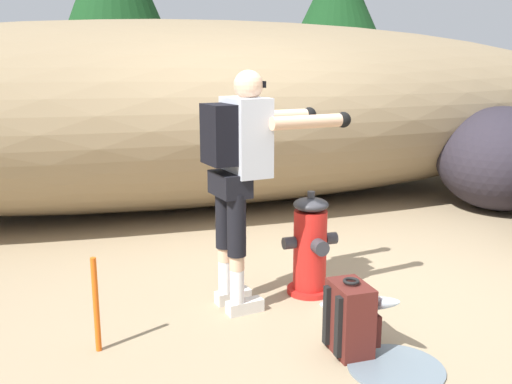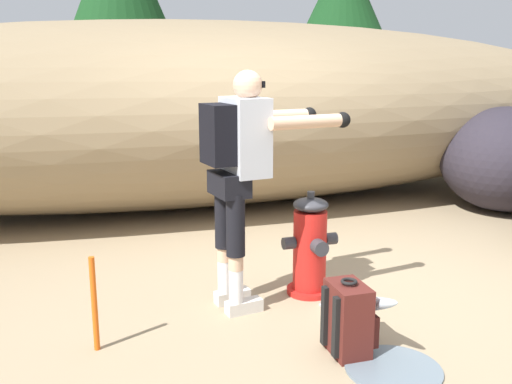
{
  "view_description": "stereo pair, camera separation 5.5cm",
  "coord_description": "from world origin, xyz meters",
  "px_view_note": "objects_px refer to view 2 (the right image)",
  "views": [
    {
      "loc": [
        -1.82,
        -3.88,
        1.75
      ],
      "look_at": [
        -0.36,
        0.21,
        0.75
      ],
      "focal_mm": 40.78,
      "sensor_mm": 36.0,
      "label": 1
    },
    {
      "loc": [
        -1.77,
        -3.9,
        1.75
      ],
      "look_at": [
        -0.36,
        0.21,
        0.75
      ],
      "focal_mm": 40.78,
      "sensor_mm": 36.0,
      "label": 2
    }
  ],
  "objects_px": {
    "fire_hydrant": "(310,247)",
    "spare_backpack": "(349,319)",
    "utility_worker": "(243,160)",
    "boulder_large": "(506,159)",
    "survey_stake": "(94,304)"
  },
  "relations": [
    {
      "from": "utility_worker",
      "to": "boulder_large",
      "type": "height_order",
      "value": "utility_worker"
    },
    {
      "from": "utility_worker",
      "to": "survey_stake",
      "type": "relative_size",
      "value": 2.79
    },
    {
      "from": "survey_stake",
      "to": "spare_backpack",
      "type": "bearing_deg",
      "value": -20.21
    },
    {
      "from": "spare_backpack",
      "to": "survey_stake",
      "type": "distance_m",
      "value": 1.54
    },
    {
      "from": "fire_hydrant",
      "to": "utility_worker",
      "type": "distance_m",
      "value": 0.89
    },
    {
      "from": "utility_worker",
      "to": "boulder_large",
      "type": "bearing_deg",
      "value": 16.29
    },
    {
      "from": "fire_hydrant",
      "to": "boulder_large",
      "type": "height_order",
      "value": "boulder_large"
    },
    {
      "from": "boulder_large",
      "to": "survey_stake",
      "type": "xyz_separation_m",
      "value": [
        -4.78,
        -1.97,
        -0.31
      ]
    },
    {
      "from": "spare_backpack",
      "to": "survey_stake",
      "type": "height_order",
      "value": "survey_stake"
    },
    {
      "from": "utility_worker",
      "to": "spare_backpack",
      "type": "distance_m",
      "value": 1.27
    },
    {
      "from": "fire_hydrant",
      "to": "boulder_large",
      "type": "bearing_deg",
      "value": 26.3
    },
    {
      "from": "utility_worker",
      "to": "fire_hydrant",
      "type": "bearing_deg",
      "value": -0.38
    },
    {
      "from": "fire_hydrant",
      "to": "boulder_large",
      "type": "relative_size",
      "value": 0.51
    },
    {
      "from": "spare_backpack",
      "to": "survey_stake",
      "type": "relative_size",
      "value": 0.78
    },
    {
      "from": "fire_hydrant",
      "to": "spare_backpack",
      "type": "xyz_separation_m",
      "value": [
        -0.15,
        -0.92,
        -0.15
      ]
    }
  ]
}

